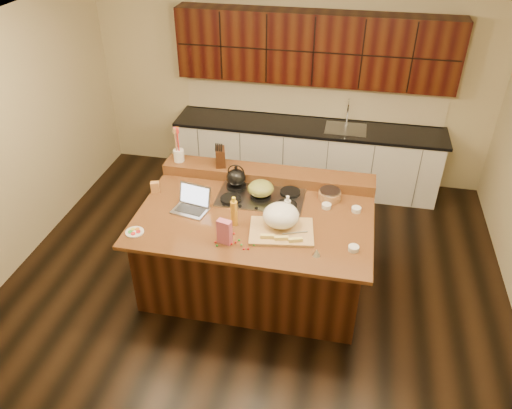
# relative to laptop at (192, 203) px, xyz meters

# --- Properties ---
(room) EXTENTS (5.52, 5.02, 2.72)m
(room) POSITION_rel_laptop_xyz_m (0.66, 0.04, 0.36)
(room) COLOR black
(room) RESTS_ON ground
(island) EXTENTS (2.40, 1.60, 0.92)m
(island) POSITION_rel_laptop_xyz_m (0.66, 0.04, -0.52)
(island) COLOR black
(island) RESTS_ON ground
(back_ledge) EXTENTS (2.40, 0.30, 0.12)m
(back_ledge) POSITION_rel_laptop_xyz_m (0.66, 0.74, -0.01)
(back_ledge) COLOR black
(back_ledge) RESTS_ON island
(cooktop) EXTENTS (0.92, 0.52, 0.05)m
(cooktop) POSITION_rel_laptop_xyz_m (0.66, 0.34, -0.05)
(cooktop) COLOR gray
(cooktop) RESTS_ON island
(back_counter) EXTENTS (3.70, 0.66, 2.40)m
(back_counter) POSITION_rel_laptop_xyz_m (0.96, 2.27, -0.00)
(back_counter) COLOR silver
(back_counter) RESTS_ON ground
(kettle) EXTENTS (0.26, 0.26, 0.19)m
(kettle) POSITION_rel_laptop_xyz_m (0.36, 0.47, 0.08)
(kettle) COLOR black
(kettle) RESTS_ON cooktop
(green_bowl) EXTENTS (0.36, 0.36, 0.15)m
(green_bowl) POSITION_rel_laptop_xyz_m (0.66, 0.34, 0.06)
(green_bowl) COLOR olive
(green_bowl) RESTS_ON cooktop
(laptop) EXTENTS (0.40, 0.34, 0.24)m
(laptop) POSITION_rel_laptop_xyz_m (0.00, 0.00, 0.00)
(laptop) COLOR #B7B7BC
(laptop) RESTS_ON island
(oil_bottle) EXTENTS (0.07, 0.07, 0.27)m
(oil_bottle) POSITION_rel_laptop_xyz_m (0.49, -0.18, 0.07)
(oil_bottle) COLOR gold
(oil_bottle) RESTS_ON island
(vinegar_bottle) EXTENTS (0.08, 0.08, 0.25)m
(vinegar_bottle) POSITION_rel_laptop_xyz_m (0.99, -0.03, 0.06)
(vinegar_bottle) COLOR silver
(vinegar_bottle) RESTS_ON island
(wooden_tray) EXTENTS (0.67, 0.54, 0.25)m
(wooden_tray) POSITION_rel_laptop_xyz_m (0.96, -0.15, 0.05)
(wooden_tray) COLOR tan
(wooden_tray) RESTS_ON island
(ramekin_a) EXTENTS (0.12, 0.12, 0.04)m
(ramekin_a) POSITION_rel_laptop_xyz_m (1.67, -0.35, -0.04)
(ramekin_a) COLOR white
(ramekin_a) RESTS_ON island
(ramekin_b) EXTENTS (0.13, 0.13, 0.04)m
(ramekin_b) POSITION_rel_laptop_xyz_m (1.36, 0.30, -0.04)
(ramekin_b) COLOR white
(ramekin_b) RESTS_ON island
(ramekin_c) EXTENTS (0.11, 0.11, 0.04)m
(ramekin_c) POSITION_rel_laptop_xyz_m (1.67, 0.29, -0.04)
(ramekin_c) COLOR white
(ramekin_c) RESTS_ON island
(strainer_bowl) EXTENTS (0.31, 0.31, 0.09)m
(strainer_bowl) POSITION_rel_laptop_xyz_m (1.38, 0.47, -0.02)
(strainer_bowl) COLOR #996B3F
(strainer_bowl) RESTS_ON island
(kitchen_timer) EXTENTS (0.08, 0.08, 0.07)m
(kitchen_timer) POSITION_rel_laptop_xyz_m (1.34, -0.49, -0.03)
(kitchen_timer) COLOR silver
(kitchen_timer) RESTS_ON island
(pink_bag) EXTENTS (0.15, 0.10, 0.25)m
(pink_bag) POSITION_rel_laptop_xyz_m (0.47, -0.48, 0.06)
(pink_bag) COLOR #B95773
(pink_bag) RESTS_ON island
(candy_plate) EXTENTS (0.21, 0.21, 0.01)m
(candy_plate) POSITION_rel_laptop_xyz_m (-0.43, -0.51, -0.06)
(candy_plate) COLOR white
(candy_plate) RESTS_ON island
(package_box) EXTENTS (0.10, 0.08, 0.12)m
(package_box) POSITION_rel_laptop_xyz_m (-0.49, 0.22, -0.00)
(package_box) COLOR #BC7D42
(package_box) RESTS_ON island
(utensil_crock) EXTENTS (0.15, 0.15, 0.14)m
(utensil_crock) POSITION_rel_laptop_xyz_m (-0.39, 0.74, 0.12)
(utensil_crock) COLOR white
(utensil_crock) RESTS_ON back_ledge
(knife_block) EXTENTS (0.15, 0.20, 0.21)m
(knife_block) POSITION_rel_laptop_xyz_m (0.11, 0.74, 0.16)
(knife_block) COLOR black
(knife_block) RESTS_ON back_ledge
(gumdrop_0) EXTENTS (0.02, 0.02, 0.02)m
(gumdrop_0) POSITION_rel_laptop_xyz_m (0.39, -0.51, -0.06)
(gumdrop_0) COLOR red
(gumdrop_0) RESTS_ON island
(gumdrop_1) EXTENTS (0.02, 0.02, 0.02)m
(gumdrop_1) POSITION_rel_laptop_xyz_m (0.60, -0.43, -0.06)
(gumdrop_1) COLOR #198C26
(gumdrop_1) RESTS_ON island
(gumdrop_2) EXTENTS (0.02, 0.02, 0.02)m
(gumdrop_2) POSITION_rel_laptop_xyz_m (0.71, -0.54, -0.06)
(gumdrop_2) COLOR red
(gumdrop_2) RESTS_ON island
(gumdrop_3) EXTENTS (0.02, 0.02, 0.02)m
(gumdrop_3) POSITION_rel_laptop_xyz_m (0.42, -0.47, -0.06)
(gumdrop_3) COLOR #198C26
(gumdrop_3) RESTS_ON island
(gumdrop_4) EXTENTS (0.02, 0.02, 0.02)m
(gumdrop_4) POSITION_rel_laptop_xyz_m (0.54, -0.50, -0.06)
(gumdrop_4) COLOR red
(gumdrop_4) RESTS_ON island
(gumdrop_5) EXTENTS (0.02, 0.02, 0.02)m
(gumdrop_5) POSITION_rel_laptop_xyz_m (0.82, -0.40, -0.06)
(gumdrop_5) COLOR #198C26
(gumdrop_5) RESTS_ON island
(gumdrop_6) EXTENTS (0.02, 0.02, 0.02)m
(gumdrop_6) POSITION_rel_laptop_xyz_m (0.57, -0.47, -0.06)
(gumdrop_6) COLOR red
(gumdrop_6) RESTS_ON island
(gumdrop_7) EXTENTS (0.02, 0.02, 0.02)m
(gumdrop_7) POSITION_rel_laptop_xyz_m (0.41, -0.55, -0.06)
(gumdrop_7) COLOR #198C26
(gumdrop_7) RESTS_ON island
(gumdrop_8) EXTENTS (0.02, 0.02, 0.02)m
(gumdrop_8) POSITION_rel_laptop_xyz_m (0.53, -0.34, -0.06)
(gumdrop_8) COLOR red
(gumdrop_8) RESTS_ON island
(gumdrop_9) EXTENTS (0.02, 0.02, 0.02)m
(gumdrop_9) POSITION_rel_laptop_xyz_m (0.75, -0.48, -0.06)
(gumdrop_9) COLOR #198C26
(gumdrop_9) RESTS_ON island
(gumdrop_10) EXTENTS (0.02, 0.02, 0.02)m
(gumdrop_10) POSITION_rel_laptop_xyz_m (0.67, -0.55, -0.06)
(gumdrop_10) COLOR red
(gumdrop_10) RESTS_ON island
(gumdrop_11) EXTENTS (0.02, 0.02, 0.02)m
(gumdrop_11) POSITION_rel_laptop_xyz_m (0.64, -0.50, -0.06)
(gumdrop_11) COLOR #198C26
(gumdrop_11) RESTS_ON island
(gumdrop_12) EXTENTS (0.02, 0.02, 0.02)m
(gumdrop_12) POSITION_rel_laptop_xyz_m (0.50, -0.47, -0.06)
(gumdrop_12) COLOR red
(gumdrop_12) RESTS_ON island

